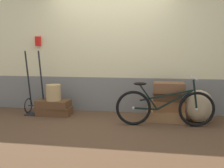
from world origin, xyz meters
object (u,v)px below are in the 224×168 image
object	(u,v)px
luggage_trolley	(35,100)
suitcase_2	(165,115)
suitcase_1	(53,104)
suitcase_3	(167,105)
suitcase_0	(55,111)
wicker_basket	(53,92)
bicycle	(164,107)
burlap_sack	(198,106)
suitcase_4	(168,96)
suitcase_5	(169,87)

from	to	relation	value
luggage_trolley	suitcase_2	bearing A→B (deg)	-1.25
suitcase_1	suitcase_3	world-z (taller)	suitcase_3
suitcase_0	wicker_basket	size ratio (longest dim) A/B	2.14
luggage_trolley	bicycle	size ratio (longest dim) A/B	0.77
burlap_sack	bicycle	bearing A→B (deg)	-152.68
suitcase_1	suitcase_4	size ratio (longest dim) A/B	1.30
suitcase_2	bicycle	world-z (taller)	bicycle
suitcase_1	luggage_trolley	xyz separation A→B (m)	(-0.41, 0.04, 0.06)
suitcase_3	suitcase_5	bearing A→B (deg)	-62.66
suitcase_0	suitcase_1	world-z (taller)	suitcase_1
suitcase_0	burlap_sack	distance (m)	2.78
suitcase_0	suitcase_2	xyz separation A→B (m)	(2.19, -0.01, 0.02)
wicker_basket	suitcase_3	bearing A→B (deg)	0.05
suitcase_2	suitcase_3	distance (m)	0.19
suitcase_0	suitcase_1	bearing A→B (deg)	178.63
suitcase_0	burlap_sack	world-z (taller)	burlap_sack
suitcase_1	burlap_sack	size ratio (longest dim) A/B	1.10
wicker_basket	luggage_trolley	world-z (taller)	luggage_trolley
suitcase_1	suitcase_4	xyz separation A→B (m)	(2.24, -0.02, 0.23)
suitcase_2	luggage_trolley	bearing A→B (deg)	-179.82
suitcase_3	wicker_basket	bearing A→B (deg)	173.76
burlap_sack	bicycle	size ratio (longest dim) A/B	0.35
burlap_sack	suitcase_1	bearing A→B (deg)	178.88
suitcase_4	burlap_sack	xyz separation A→B (m)	(0.55, -0.03, -0.16)
burlap_sack	wicker_basket	bearing A→B (deg)	179.31
luggage_trolley	burlap_sack	xyz separation A→B (m)	(3.20, -0.10, 0.00)
suitcase_4	wicker_basket	xyz separation A→B (m)	(-2.22, 0.00, 0.01)
luggage_trolley	burlap_sack	distance (m)	3.20
bicycle	burlap_sack	bearing A→B (deg)	27.32
wicker_basket	luggage_trolley	size ratio (longest dim) A/B	0.25
suitcase_0	suitcase_3	world-z (taller)	suitcase_3
wicker_basket	bicycle	world-z (taller)	bicycle
suitcase_0	suitcase_5	world-z (taller)	suitcase_5
suitcase_4	burlap_sack	size ratio (longest dim) A/B	0.85
suitcase_5	burlap_sack	size ratio (longest dim) A/B	0.92
suitcase_5	luggage_trolley	world-z (taller)	luggage_trolley
suitcase_0	luggage_trolley	world-z (taller)	luggage_trolley
suitcase_4	suitcase_5	size ratio (longest dim) A/B	0.92
suitcase_2	suitcase_4	size ratio (longest dim) A/B	1.36
suitcase_0	suitcase_3	distance (m)	2.23
suitcase_0	bicycle	bearing A→B (deg)	-10.59
suitcase_0	suitcase_3	bearing A→B (deg)	-1.07
suitcase_3	suitcase_4	size ratio (longest dim) A/B	1.14
suitcase_3	luggage_trolley	bearing A→B (deg)	172.34
suitcase_3	burlap_sack	distance (m)	0.55
luggage_trolley	suitcase_4	bearing A→B (deg)	-1.44
suitcase_1	suitcase_2	bearing A→B (deg)	1.22
suitcase_0	suitcase_4	world-z (taller)	suitcase_4
suitcase_2	suitcase_1	bearing A→B (deg)	-178.91
suitcase_2	bicycle	size ratio (longest dim) A/B	0.41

